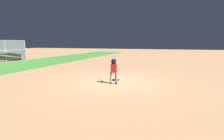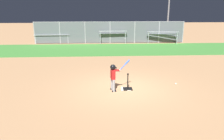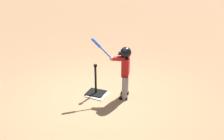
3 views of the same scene
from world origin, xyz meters
name	(u,v)px [view 3 (image 3 of 3)]	position (x,y,z in m)	size (l,w,h in m)	color
ground_plane	(100,98)	(0.00, 0.00, 0.00)	(90.00, 90.00, 0.00)	#AD7F56
home_plate	(98,95)	(0.11, -0.12, 0.01)	(0.44, 0.44, 0.02)	white
batting_tee	(96,90)	(0.17, -0.16, 0.11)	(0.42, 0.37, 0.75)	black
batter_child	(124,66)	(-0.48, -0.28, 0.77)	(0.88, 0.39, 1.39)	gray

